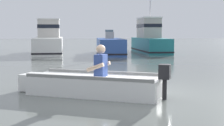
{
  "coord_description": "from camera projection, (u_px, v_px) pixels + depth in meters",
  "views": [
    {
      "loc": [
        -1.59,
        -7.5,
        1.49
      ],
      "look_at": [
        -0.61,
        1.9,
        0.55
      ],
      "focal_mm": 50.69,
      "sensor_mm": 36.0,
      "label": 1
    }
  ],
  "objects": [
    {
      "name": "moored_boat_blue",
      "position": [
        110.0,
        47.0,
        20.63
      ],
      "size": [
        1.69,
        5.33,
        1.61
      ],
      "color": "#2D519E",
      "rests_on": "ground"
    },
    {
      "name": "moored_boat_white",
      "position": [
        49.0,
        41.0,
        21.42
      ],
      "size": [
        2.05,
        5.93,
        2.36
      ],
      "color": "white",
      "rests_on": "ground"
    },
    {
      "name": "ground_plane",
      "position": [
        145.0,
        93.0,
        7.73
      ],
      "size": [
        120.0,
        120.0,
        0.0
      ],
      "primitive_type": "plane",
      "color": "slate"
    },
    {
      "name": "rowboat_with_person",
      "position": [
        92.0,
        84.0,
        7.5
      ],
      "size": [
        3.54,
        2.3,
        1.19
      ],
      "color": "white",
      "rests_on": "ground"
    },
    {
      "name": "moored_boat_teal",
      "position": [
        150.0,
        39.0,
        22.57
      ],
      "size": [
        1.84,
        5.68,
        4.51
      ],
      "color": "#1E727A",
      "rests_on": "ground"
    }
  ]
}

